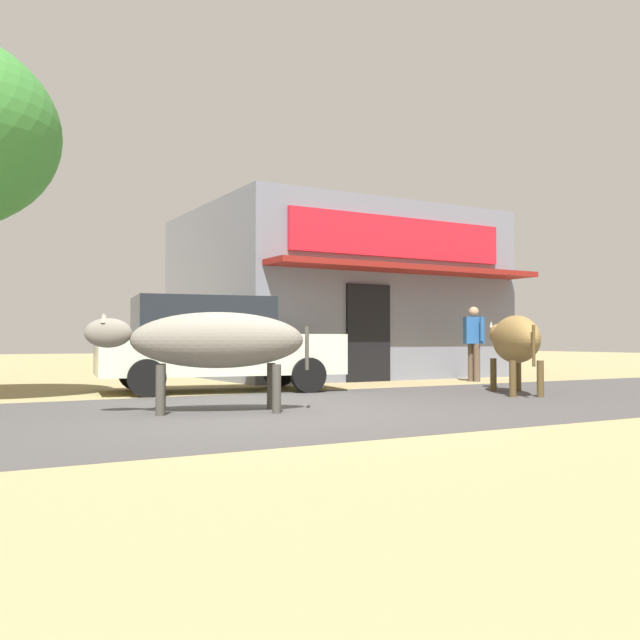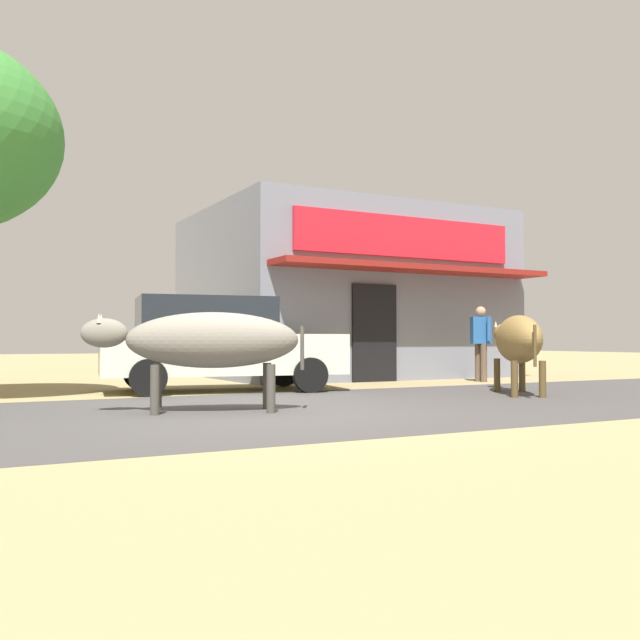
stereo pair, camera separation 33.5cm
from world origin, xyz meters
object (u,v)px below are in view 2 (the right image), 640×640
Objects in this scene: parked_hatchback_car at (217,343)px; cow_near_brown at (209,341)px; cow_far_dark at (517,340)px; pedestrian_by_shop at (481,338)px.

parked_hatchback_car is 1.62× the size of cow_near_brown.
cow_near_brown is 5.50m from cow_far_dark.
cow_far_dark is at bearing -121.10° from pedestrian_by_shop.
parked_hatchback_car is 3.62m from cow_near_brown.
cow_far_dark is (5.49, 0.37, 0.01)m from cow_near_brown.
cow_far_dark is 3.48m from pedestrian_by_shop.
cow_far_dark is 1.49× the size of pedestrian_by_shop.
parked_hatchback_car is 5.96m from pedestrian_by_shop.
parked_hatchback_car is 2.70× the size of pedestrian_by_shop.
pedestrian_by_shop reaches higher than cow_far_dark.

